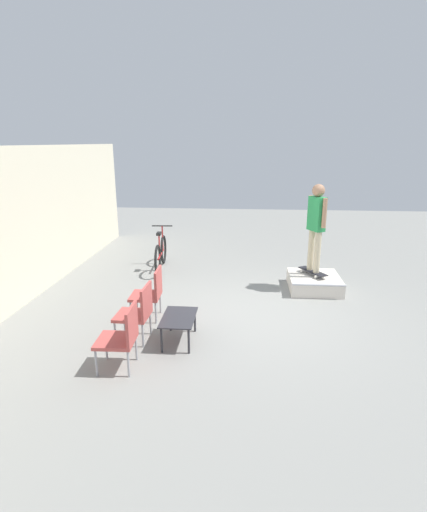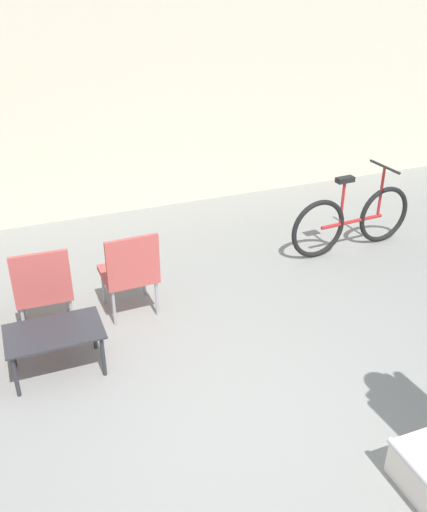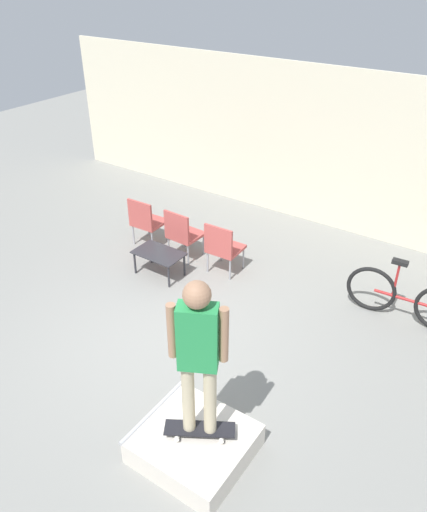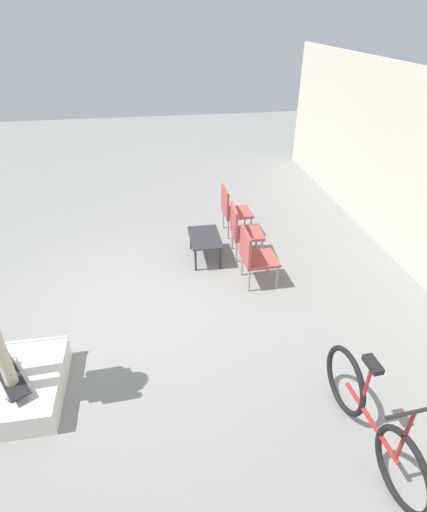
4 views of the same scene
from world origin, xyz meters
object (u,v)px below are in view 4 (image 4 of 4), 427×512
at_px(bicycle, 371,419).
at_px(patio_chair_right, 254,255).
at_px(coffee_table, 205,239).
at_px(skate_ramp_box, 13,387).
at_px(patio_chair_left, 232,209).
at_px(patio_chair_center, 242,229).
at_px(skateboard_on_ramp, 10,376).

bearing_deg(bicycle, patio_chair_right, -175.24).
height_order(coffee_table, patio_chair_right, patio_chair_right).
distance_m(skate_ramp_box, bicycle, 3.77).
bearing_deg(patio_chair_right, coffee_table, 35.95).
xyz_separation_m(patio_chair_left, bicycle, (4.55, 0.43, -0.12)).
bearing_deg(patio_chair_center, skate_ramp_box, 131.21).
bearing_deg(skate_ramp_box, patio_chair_center, 129.10).
distance_m(skate_ramp_box, coffee_table, 3.59).
bearing_deg(patio_chair_center, skateboard_on_ramp, 132.08).
distance_m(skateboard_on_ramp, patio_chair_right, 3.59).
relative_size(skate_ramp_box, patio_chair_center, 1.24).
height_order(skate_ramp_box, patio_chair_center, patio_chair_center).
xyz_separation_m(skateboard_on_ramp, patio_chair_left, (-3.44, 3.12, 0.13)).
distance_m(coffee_table, bicycle, 3.87).
bearing_deg(patio_chair_right, patio_chair_left, -1.63).
distance_m(patio_chair_left, bicycle, 4.57).
relative_size(patio_chair_left, patio_chair_center, 1.00).
relative_size(skate_ramp_box, skateboard_on_ramp, 1.56).
bearing_deg(patio_chair_left, coffee_table, 140.42).
bearing_deg(patio_chair_left, patio_chair_center, 178.19).
distance_m(patio_chair_center, bicycle, 3.75).
distance_m(coffee_table, patio_chair_center, 0.66).
distance_m(coffee_table, patio_chair_right, 1.07).
bearing_deg(coffee_table, skateboard_on_ramp, -43.47).
height_order(skateboard_on_ramp, bicycle, bicycle).
distance_m(skateboard_on_ramp, patio_chair_left, 4.65).
height_order(skate_ramp_box, patio_chair_left, patio_chair_left).
bearing_deg(coffee_table, bicycle, 16.11).
bearing_deg(skate_ramp_box, coffee_table, 135.56).
xyz_separation_m(patio_chair_left, patio_chair_center, (0.83, 0.00, 0.00)).
bearing_deg(bicycle, skate_ramp_box, -111.61).
height_order(skate_ramp_box, patio_chair_right, patio_chair_right).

